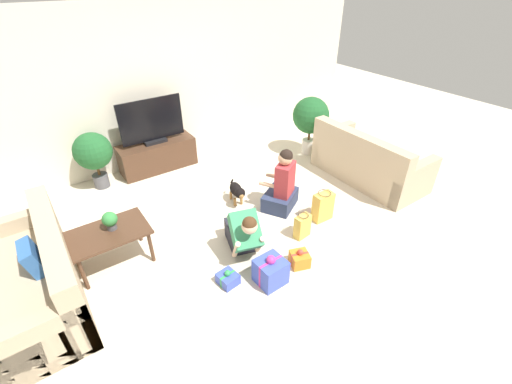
# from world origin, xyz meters

# --- Properties ---
(ground_plane) EXTENTS (16.00, 16.00, 0.00)m
(ground_plane) POSITION_xyz_m (0.00, 0.00, 0.00)
(ground_plane) COLOR beige
(wall_back) EXTENTS (8.40, 0.06, 2.60)m
(wall_back) POSITION_xyz_m (0.00, 2.63, 1.30)
(wall_back) COLOR beige
(wall_back) RESTS_ON ground_plane
(sofa_left) EXTENTS (0.89, 1.81, 0.86)m
(sofa_left) POSITION_xyz_m (-2.40, 0.27, 0.30)
(sofa_left) COLOR tan
(sofa_left) RESTS_ON ground_plane
(sofa_right) EXTENTS (0.89, 1.81, 0.86)m
(sofa_right) POSITION_xyz_m (2.40, 0.02, 0.31)
(sofa_right) COLOR tan
(sofa_right) RESTS_ON ground_plane
(coffee_table) EXTENTS (0.87, 0.57, 0.47)m
(coffee_table) POSITION_xyz_m (-1.59, 0.42, 0.41)
(coffee_table) COLOR #472D1E
(coffee_table) RESTS_ON ground_plane
(tv_console) EXTENTS (1.27, 0.46, 0.50)m
(tv_console) POSITION_xyz_m (-0.29, 2.33, 0.25)
(tv_console) COLOR #472D1E
(tv_console) RESTS_ON ground_plane
(tv) EXTENTS (1.05, 0.20, 0.74)m
(tv) POSITION_xyz_m (-0.29, 2.33, 0.83)
(tv) COLOR black
(tv) RESTS_ON tv_console
(potted_plant_corner_right) EXTENTS (0.65, 0.65, 1.07)m
(potted_plant_corner_right) POSITION_xyz_m (2.26, 1.28, 0.71)
(potted_plant_corner_right) COLOR beige
(potted_plant_corner_right) RESTS_ON ground_plane
(potted_plant_back_left) EXTENTS (0.57, 0.57, 0.92)m
(potted_plant_back_left) POSITION_xyz_m (-1.27, 2.28, 0.60)
(potted_plant_back_left) COLOR #4C4C51
(potted_plant_back_left) RESTS_ON ground_plane
(person_kneeling) EXTENTS (0.51, 0.78, 0.73)m
(person_kneeling) POSITION_xyz_m (-0.24, -0.30, 0.31)
(person_kneeling) COLOR #23232D
(person_kneeling) RESTS_ON ground_plane
(person_sitting) EXTENTS (0.65, 0.62, 0.94)m
(person_sitting) POSITION_xyz_m (0.75, 0.19, 0.34)
(person_sitting) COLOR #283351
(person_sitting) RESTS_ON ground_plane
(dog) EXTENTS (0.23, 0.50, 0.34)m
(dog) POSITION_xyz_m (0.26, 0.63, 0.22)
(dog) COLOR black
(dog) RESTS_ON ground_plane
(gift_box_a) EXTENTS (0.27, 0.27, 0.23)m
(gift_box_a) POSITION_xyz_m (0.19, -0.86, 0.09)
(gift_box_a) COLOR orange
(gift_box_a) RESTS_ON ground_plane
(gift_box_b) EXTENTS (0.32, 0.31, 0.38)m
(gift_box_b) POSITION_xyz_m (-0.25, -0.87, 0.16)
(gift_box_b) COLOR #3D51BC
(gift_box_b) RESTS_ON ground_plane
(gift_box_c) EXTENTS (0.23, 0.24, 0.19)m
(gift_box_c) POSITION_xyz_m (-0.66, -0.62, 0.07)
(gift_box_c) COLOR #3D51BC
(gift_box_c) RESTS_ON ground_plane
(gift_bag_a) EXTENTS (0.23, 0.15, 0.35)m
(gift_bag_a) POSITION_xyz_m (0.55, -0.49, 0.17)
(gift_bag_a) COLOR #E5B74C
(gift_bag_a) RESTS_ON ground_plane
(gift_bag_b) EXTENTS (0.28, 0.18, 0.44)m
(gift_bag_b) POSITION_xyz_m (1.03, -0.37, 0.21)
(gift_bag_b) COLOR #E5B74C
(gift_bag_b) RESTS_ON ground_plane
(tabletop_plant) EXTENTS (0.17, 0.17, 0.22)m
(tabletop_plant) POSITION_xyz_m (-1.53, 0.46, 0.59)
(tabletop_plant) COLOR #4C4C51
(tabletop_plant) RESTS_ON coffee_table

